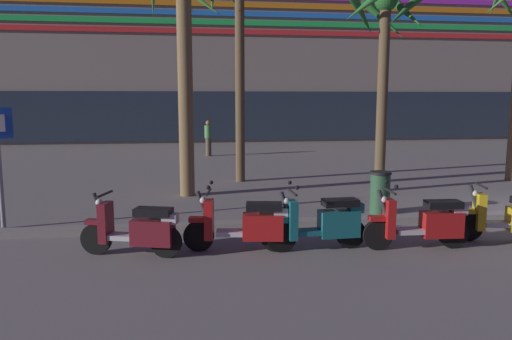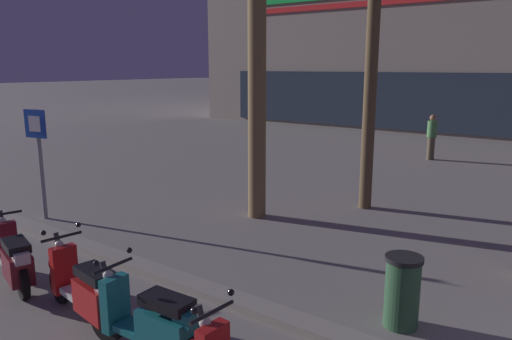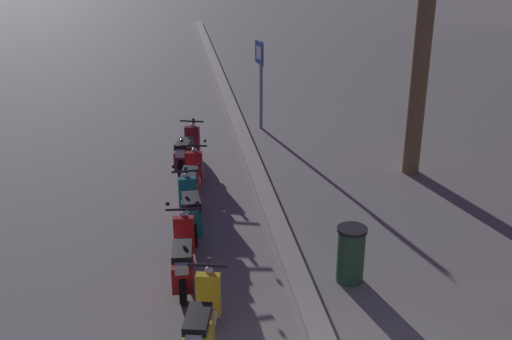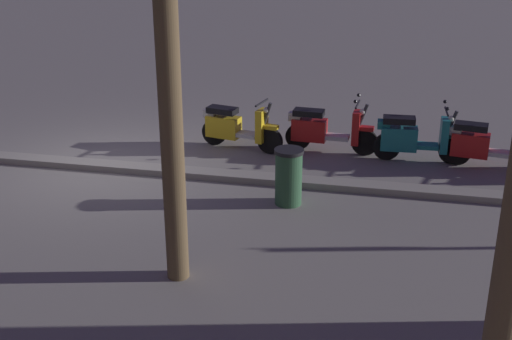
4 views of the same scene
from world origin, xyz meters
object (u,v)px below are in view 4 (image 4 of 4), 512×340
object	(u,v)px
scooter_red_tail_end	(486,145)
scooter_yellow_second_in_line	(235,127)
litter_bin	(289,176)
scooter_teal_gap_after_mid	(413,138)
scooter_red_mid_front	(324,130)

from	to	relation	value
scooter_red_tail_end	scooter_yellow_second_in_line	distance (m)	4.82
scooter_red_tail_end	litter_bin	distance (m)	4.08
scooter_red_tail_end	scooter_yellow_second_in_line	xyz separation A→B (m)	(4.82, -0.11, -0.01)
scooter_teal_gap_after_mid	scooter_yellow_second_in_line	world-z (taller)	scooter_teal_gap_after_mid
scooter_teal_gap_after_mid	litter_bin	size ratio (longest dim) A/B	1.85
scooter_red_tail_end	scooter_red_mid_front	world-z (taller)	same
scooter_teal_gap_after_mid	scooter_yellow_second_in_line	bearing A→B (deg)	-0.38
scooter_red_tail_end	litter_bin	bearing A→B (deg)	35.30
scooter_teal_gap_after_mid	scooter_yellow_second_in_line	distance (m)	3.48
scooter_red_tail_end	scooter_red_mid_front	distance (m)	3.07
scooter_yellow_second_in_line	scooter_red_mid_front	bearing A→B (deg)	-174.30
scooter_teal_gap_after_mid	litter_bin	xyz separation A→B (m)	(1.99, 2.45, 0.02)
scooter_red_mid_front	scooter_yellow_second_in_line	size ratio (longest dim) A/B	1.06
litter_bin	scooter_teal_gap_after_mid	bearing A→B (deg)	-129.11
scooter_teal_gap_after_mid	scooter_red_mid_front	size ratio (longest dim) A/B	0.95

